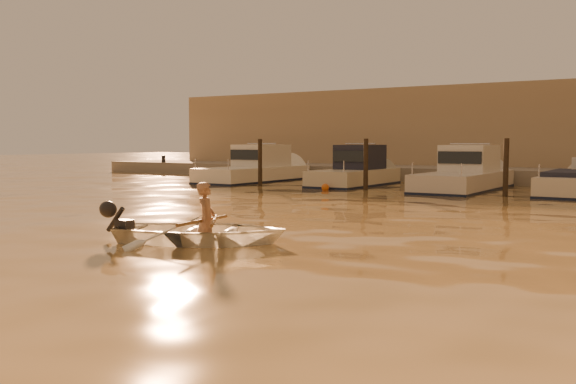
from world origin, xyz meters
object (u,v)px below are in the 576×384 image
Objects in this scene: waterfront_building at (575,132)px; dinghy at (201,232)px; person at (206,221)px; moored_boat_2 at (464,174)px; moored_boat_1 at (354,171)px; moored_boat_0 at (254,168)px.

dinghy is at bearing -95.12° from waterfront_building.
person is 26.82m from waterfront_building.
waterfront_building is (2.30, 26.65, 1.99)m from person.
moored_boat_1 is at bearing 180.00° from moored_boat_2.
moored_boat_2 is at bearing -24.68° from person.
waterfront_building is (12.42, 11.00, 1.77)m from moored_boat_0.
moored_boat_2 is at bearing 0.00° from moored_boat_1.
moored_boat_1 is 0.13× the size of waterfront_building.
moored_boat_1 is at bearing -122.79° from waterfront_building.
waterfront_building is at bearing 57.21° from moored_boat_1.
moored_boat_0 is (-10.12, 15.65, 0.21)m from person.
person is 0.03× the size of waterfront_building.
moored_boat_1 reaches higher than person.
moored_boat_0 is at bearing -138.47° from waterfront_building.
moored_boat_1 is 0.82× the size of moored_boat_2.
moored_boat_2 reaches higher than person.
moored_boat_0 is 10.10m from moored_boat_2.
moored_boat_0 is at bearing 7.82° from dinghy.
waterfront_building is (2.32, 11.00, 1.77)m from moored_boat_2.
moored_boat_0 is 1.20× the size of moored_boat_1.
person is 0.23× the size of moored_boat_1.
waterfront_building is at bearing 41.53° from moored_boat_0.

